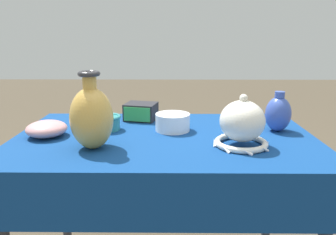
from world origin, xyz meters
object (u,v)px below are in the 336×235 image
mosaic_tile_box (141,112)px  jar_round_cobalt (278,114)px  pot_squat_porcelain (173,122)px  bowl_shallow_rose (47,129)px  vase_tall_bulbous (92,117)px  vase_dome_bell (242,125)px  cup_wide_teal (108,122)px

mosaic_tile_box → jar_round_cobalt: 0.62m
jar_round_cobalt → pot_squat_porcelain: bearing=179.4°
jar_round_cobalt → bowl_shallow_rose: bearing=-174.7°
vase_tall_bulbous → vase_dome_bell: bearing=3.3°
cup_wide_teal → jar_round_cobalt: jar_round_cobalt is taller
pot_squat_porcelain → vase_tall_bulbous: bearing=-141.8°
vase_tall_bulbous → bowl_shallow_rose: bearing=148.2°
bowl_shallow_rose → vase_tall_bulbous: bearing=-31.8°
vase_tall_bulbous → pot_squat_porcelain: bearing=38.2°
cup_wide_teal → bowl_shallow_rose: bearing=-157.0°
jar_round_cobalt → bowl_shallow_rose: size_ratio=1.05×
vase_dome_bell → bowl_shallow_rose: size_ratio=1.29×
vase_dome_bell → mosaic_tile_box: size_ratio=1.25×
vase_dome_bell → pot_squat_porcelain: 0.32m
pot_squat_porcelain → cup_wide_teal: size_ratio=1.27×
mosaic_tile_box → bowl_shallow_rose: size_ratio=1.03×
cup_wide_teal → vase_dome_bell: bearing=-20.7°
vase_tall_bulbous → cup_wide_teal: 0.24m
pot_squat_porcelain → cup_wide_teal: pot_squat_porcelain is taller
vase_dome_bell → bowl_shallow_rose: 0.76m
pot_squat_porcelain → bowl_shallow_rose: (-0.50, -0.09, -0.00)m
mosaic_tile_box → bowl_shallow_rose: (-0.35, -0.27, -0.01)m
mosaic_tile_box → jar_round_cobalt: size_ratio=0.98×
mosaic_tile_box → jar_round_cobalt: (0.59, -0.18, 0.04)m
pot_squat_porcelain → bowl_shallow_rose: 0.51m
vase_tall_bulbous → vase_dome_bell: 0.54m
jar_round_cobalt → bowl_shallow_rose: jar_round_cobalt is taller
cup_wide_teal → jar_round_cobalt: (0.71, -0.01, 0.04)m
mosaic_tile_box → bowl_shallow_rose: bearing=-130.3°
vase_tall_bulbous → mosaic_tile_box: bearing=71.3°
vase_tall_bulbous → pot_squat_porcelain: (0.28, 0.22, -0.08)m
mosaic_tile_box → pot_squat_porcelain: (0.15, -0.17, -0.00)m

